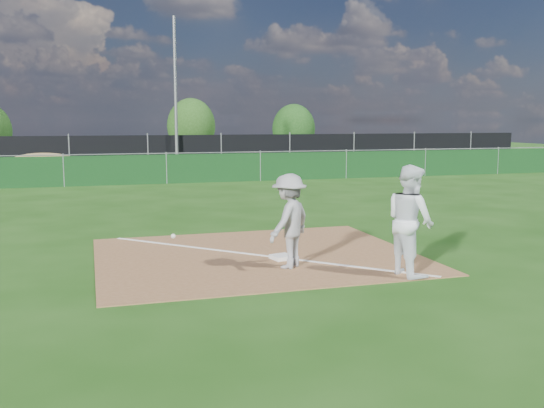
{
  "coord_description": "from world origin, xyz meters",
  "views": [
    {
      "loc": [
        -3.01,
        -9.99,
        2.59
      ],
      "look_at": [
        0.3,
        1.0,
        1.0
      ],
      "focal_mm": 40.0,
      "sensor_mm": 36.0,
      "label": 1
    }
  ],
  "objects_px": {
    "play_at_first": "(289,221)",
    "runner": "(410,220)",
    "tree_right": "(294,129)",
    "light_pole": "(176,93)",
    "car_left": "(12,151)",
    "car_right": "(199,153)",
    "tree_mid": "(191,126)",
    "first_base": "(282,257)",
    "car_mid": "(158,152)"
  },
  "relations": [
    {
      "from": "first_base",
      "to": "car_left",
      "type": "bearing_deg",
      "value": 105.54
    },
    {
      "from": "play_at_first",
      "to": "car_right",
      "type": "bearing_deg",
      "value": 83.27
    },
    {
      "from": "car_left",
      "to": "tree_mid",
      "type": "distance_m",
      "value": 13.47
    },
    {
      "from": "light_pole",
      "to": "tree_right",
      "type": "bearing_deg",
      "value": 45.88
    },
    {
      "from": "tree_right",
      "to": "light_pole",
      "type": "bearing_deg",
      "value": -134.12
    },
    {
      "from": "car_mid",
      "to": "tree_right",
      "type": "xyz_separation_m",
      "value": [
        10.83,
        6.61,
        1.24
      ]
    },
    {
      "from": "play_at_first",
      "to": "runner",
      "type": "distance_m",
      "value": 2.06
    },
    {
      "from": "light_pole",
      "to": "car_left",
      "type": "bearing_deg",
      "value": 148.49
    },
    {
      "from": "light_pole",
      "to": "car_mid",
      "type": "xyz_separation_m",
      "value": [
        -0.6,
        3.95,
        -3.29
      ]
    },
    {
      "from": "car_left",
      "to": "car_mid",
      "type": "xyz_separation_m",
      "value": [
        8.21,
        -1.45,
        -0.13
      ]
    },
    {
      "from": "car_right",
      "to": "tree_mid",
      "type": "bearing_deg",
      "value": -24.34
    },
    {
      "from": "car_mid",
      "to": "car_right",
      "type": "bearing_deg",
      "value": -76.0
    },
    {
      "from": "play_at_first",
      "to": "car_mid",
      "type": "height_order",
      "value": "play_at_first"
    },
    {
      "from": "runner",
      "to": "tree_right",
      "type": "height_order",
      "value": "tree_right"
    },
    {
      "from": "car_left",
      "to": "tree_right",
      "type": "relative_size",
      "value": 1.3
    },
    {
      "from": "first_base",
      "to": "runner",
      "type": "bearing_deg",
      "value": -44.07
    },
    {
      "from": "car_left",
      "to": "tree_right",
      "type": "distance_m",
      "value": 19.76
    },
    {
      "from": "runner",
      "to": "tree_mid",
      "type": "distance_m",
      "value": 36.05
    },
    {
      "from": "runner",
      "to": "car_mid",
      "type": "bearing_deg",
      "value": -2.3
    },
    {
      "from": "car_left",
      "to": "car_right",
      "type": "xyz_separation_m",
      "value": [
        10.82,
        -0.86,
        -0.24
      ]
    },
    {
      "from": "runner",
      "to": "tree_right",
      "type": "distance_m",
      "value": 35.72
    },
    {
      "from": "car_right",
      "to": "tree_mid",
      "type": "relative_size",
      "value": 0.97
    },
    {
      "from": "car_mid",
      "to": "tree_mid",
      "type": "bearing_deg",
      "value": -21.23
    },
    {
      "from": "tree_right",
      "to": "car_mid",
      "type": "bearing_deg",
      "value": -148.62
    },
    {
      "from": "play_at_first",
      "to": "runner",
      "type": "relative_size",
      "value": 1.43
    },
    {
      "from": "tree_mid",
      "to": "tree_right",
      "type": "relative_size",
      "value": 1.11
    },
    {
      "from": "tree_right",
      "to": "play_at_first",
      "type": "bearing_deg",
      "value": -108.94
    },
    {
      "from": "car_right",
      "to": "light_pole",
      "type": "bearing_deg",
      "value": 137.52
    },
    {
      "from": "first_base",
      "to": "play_at_first",
      "type": "distance_m",
      "value": 1.02
    },
    {
      "from": "play_at_first",
      "to": "car_mid",
      "type": "relative_size",
      "value": 0.63
    },
    {
      "from": "runner",
      "to": "car_left",
      "type": "xyz_separation_m",
      "value": [
        -9.38,
        29.22,
        -0.08
      ]
    },
    {
      "from": "first_base",
      "to": "car_right",
      "type": "xyz_separation_m",
      "value": [
        3.16,
        26.7,
        0.55
      ]
    },
    {
      "from": "first_base",
      "to": "light_pole",
      "type": "bearing_deg",
      "value": 87.04
    },
    {
      "from": "car_left",
      "to": "first_base",
      "type": "bearing_deg",
      "value": 177.43
    },
    {
      "from": "play_at_first",
      "to": "tree_right",
      "type": "relative_size",
      "value": 0.7
    },
    {
      "from": "runner",
      "to": "tree_mid",
      "type": "height_order",
      "value": "tree_mid"
    },
    {
      "from": "tree_mid",
      "to": "car_mid",
      "type": "bearing_deg",
      "value": -112.4
    },
    {
      "from": "car_mid",
      "to": "tree_right",
      "type": "bearing_deg",
      "value": -57.44
    },
    {
      "from": "light_pole",
      "to": "tree_right",
      "type": "xyz_separation_m",
      "value": [
        10.23,
        10.55,
        -2.04
      ]
    },
    {
      "from": "play_at_first",
      "to": "car_right",
      "type": "height_order",
      "value": "play_at_first"
    },
    {
      "from": "light_pole",
      "to": "first_base",
      "type": "relative_size",
      "value": 22.45
    },
    {
      "from": "car_right",
      "to": "play_at_first",
      "type": "bearing_deg",
      "value": 154.69
    },
    {
      "from": "runner",
      "to": "first_base",
      "type": "bearing_deg",
      "value": 41.22
    },
    {
      "from": "light_pole",
      "to": "play_at_first",
      "type": "height_order",
      "value": "light_pole"
    },
    {
      "from": "car_left",
      "to": "light_pole",
      "type": "bearing_deg",
      "value": -139.62
    },
    {
      "from": "light_pole",
      "to": "car_mid",
      "type": "distance_m",
      "value": 5.17
    },
    {
      "from": "first_base",
      "to": "car_mid",
      "type": "bearing_deg",
      "value": 88.81
    },
    {
      "from": "light_pole",
      "to": "car_mid",
      "type": "relative_size",
      "value": 1.87
    },
    {
      "from": "car_mid",
      "to": "runner",
      "type": "bearing_deg",
      "value": -176.41
    },
    {
      "from": "car_mid",
      "to": "car_right",
      "type": "relative_size",
      "value": 1.04
    }
  ]
}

